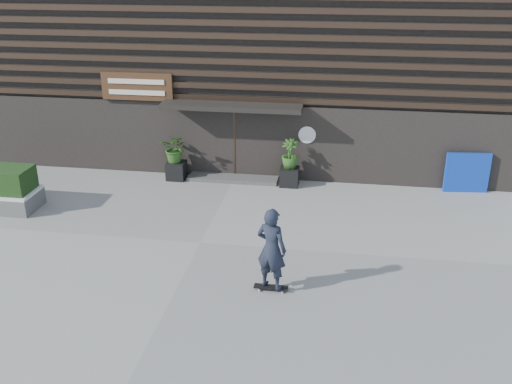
% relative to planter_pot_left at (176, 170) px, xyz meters
% --- Properties ---
extents(ground, '(80.00, 80.00, 0.00)m').
position_rel_planter_pot_left_xyz_m(ground, '(1.90, -4.40, -0.30)').
color(ground, gray).
rests_on(ground, ground).
extents(entrance_step, '(3.00, 0.80, 0.12)m').
position_rel_planter_pot_left_xyz_m(entrance_step, '(1.90, 0.20, -0.24)').
color(entrance_step, '#494846').
rests_on(entrance_step, ground).
extents(planter_pot_left, '(0.60, 0.60, 0.60)m').
position_rel_planter_pot_left_xyz_m(planter_pot_left, '(0.00, 0.00, 0.00)').
color(planter_pot_left, black).
rests_on(planter_pot_left, ground).
extents(bamboo_left, '(0.86, 0.75, 0.96)m').
position_rel_planter_pot_left_xyz_m(bamboo_left, '(0.00, 0.00, 0.78)').
color(bamboo_left, '#2D591E').
rests_on(bamboo_left, planter_pot_left).
extents(planter_pot_right, '(0.60, 0.60, 0.60)m').
position_rel_planter_pot_left_xyz_m(planter_pot_right, '(3.80, 0.00, 0.00)').
color(planter_pot_right, black).
rests_on(planter_pot_right, ground).
extents(bamboo_right, '(0.54, 0.54, 0.96)m').
position_rel_planter_pot_left_xyz_m(bamboo_right, '(3.80, 0.00, 0.78)').
color(bamboo_right, '#2D591E').
rests_on(bamboo_right, planter_pot_right).
extents(blue_tarp, '(1.38, 0.27, 1.29)m').
position_rel_planter_pot_left_xyz_m(blue_tarp, '(9.38, 0.30, 0.35)').
color(blue_tarp, '#0D33B3').
rests_on(blue_tarp, ground).
extents(building, '(18.00, 11.00, 8.00)m').
position_rel_planter_pot_left_xyz_m(building, '(1.90, 5.56, 3.69)').
color(building, black).
rests_on(building, ground).
extents(skateboarder, '(0.82, 0.68, 2.02)m').
position_rel_planter_pot_left_xyz_m(skateboarder, '(4.03, -6.41, 0.75)').
color(skateboarder, black).
rests_on(skateboarder, ground).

